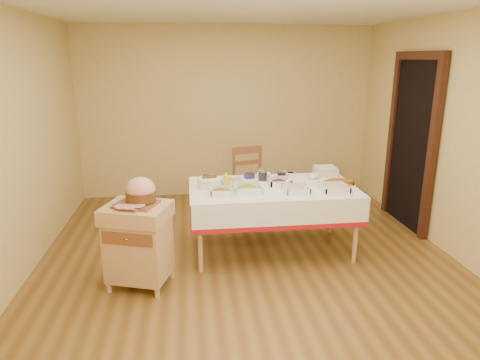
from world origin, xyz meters
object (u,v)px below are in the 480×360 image
at_px(dining_chair, 251,184).
at_px(preserve_jar_right, 282,175).
at_px(dining_table, 272,200).
at_px(preserve_jar_left, 263,175).
at_px(plate_stack, 325,171).
at_px(mustard_bottle, 226,181).
at_px(bread_basket, 210,182).
at_px(ham_on_board, 140,193).
at_px(brass_platter, 339,183).
at_px(butcher_cart, 139,241).

bearing_deg(dining_chair, preserve_jar_right, -70.99).
bearing_deg(dining_table, preserve_jar_right, 57.43).
bearing_deg(preserve_jar_left, plate_stack, 9.40).
relative_size(mustard_bottle, bread_basket, 0.69).
height_order(preserve_jar_left, plate_stack, preserve_jar_left).
bearing_deg(preserve_jar_right, ham_on_board, -151.49).
bearing_deg(brass_platter, butcher_cart, -164.25).
xyz_separation_m(preserve_jar_left, preserve_jar_right, (0.22, -0.02, -0.00)).
distance_m(ham_on_board, preserve_jar_right, 1.73).
relative_size(dining_table, plate_stack, 7.52).
height_order(butcher_cart, preserve_jar_right, preserve_jar_right).
relative_size(butcher_cart, mustard_bottle, 4.44).
height_order(dining_table, preserve_jar_right, preserve_jar_right).
bearing_deg(plate_stack, ham_on_board, -154.95).
xyz_separation_m(dining_table, butcher_cart, (-1.40, -0.62, -0.13)).
relative_size(preserve_jar_left, preserve_jar_right, 1.02).
relative_size(preserve_jar_left, plate_stack, 0.56).
relative_size(ham_on_board, plate_stack, 1.61).
relative_size(butcher_cart, preserve_jar_left, 6.02).
height_order(ham_on_board, preserve_jar_right, ham_on_board).
height_order(ham_on_board, plate_stack, ham_on_board).
height_order(ham_on_board, mustard_bottle, ham_on_board).
bearing_deg(preserve_jar_left, dining_chair, 92.36).
xyz_separation_m(mustard_bottle, brass_platter, (1.26, -0.01, -0.06)).
height_order(butcher_cart, dining_chair, dining_chair).
bearing_deg(ham_on_board, mustard_bottle, 34.48).
xyz_separation_m(preserve_jar_left, brass_platter, (0.82, -0.27, -0.04)).
bearing_deg(dining_table, butcher_cart, -156.22).
distance_m(dining_chair, plate_stack, 1.03).
height_order(dining_chair, preserve_jar_right, dining_chair).
height_order(dining_table, mustard_bottle, mustard_bottle).
relative_size(dining_table, brass_platter, 5.18).
bearing_deg(butcher_cart, ham_on_board, 38.14).
distance_m(plate_stack, brass_platter, 0.40).
bearing_deg(preserve_jar_left, mustard_bottle, -149.88).
distance_m(dining_chair, mustard_bottle, 1.08).
distance_m(butcher_cart, mustard_bottle, 1.15).
bearing_deg(preserve_jar_left, bread_basket, -163.73).
xyz_separation_m(dining_chair, plate_stack, (0.81, -0.55, 0.30)).
bearing_deg(brass_platter, ham_on_board, -164.75).
bearing_deg(preserve_jar_right, preserve_jar_left, 174.20).
bearing_deg(mustard_bottle, bread_basket, 155.94).
relative_size(preserve_jar_right, bread_basket, 0.50).
height_order(butcher_cart, preserve_jar_left, preserve_jar_left).
distance_m(bread_basket, brass_platter, 1.44).
height_order(mustard_bottle, plate_stack, mustard_bottle).
height_order(preserve_jar_left, preserve_jar_right, preserve_jar_left).
xyz_separation_m(ham_on_board, mustard_bottle, (0.85, 0.58, -0.08)).
bearing_deg(preserve_jar_left, brass_platter, -18.14).
bearing_deg(dining_table, bread_basket, 173.72).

